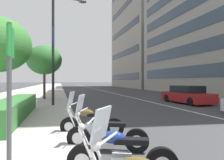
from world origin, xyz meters
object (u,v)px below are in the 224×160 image
motorcycle_far_end_row (120,156)px  parking_sign_by_curb (9,97)px  street_lamp_with_banners (58,38)px  street_tree_mid_sidewalk (44,60)px  car_approaching_light (187,95)px  motorcycle_second_in_row (90,123)px  motorcycle_under_tarp (105,134)px

motorcycle_far_end_row → parking_sign_by_curb: parking_sign_by_curb is taller
street_lamp_with_banners → street_tree_mid_sidewalk: 4.94m
car_approaching_light → street_tree_mid_sidewalk: bearing=62.9°
motorcycle_far_end_row → parking_sign_by_curb: (-0.68, 1.74, 1.22)m
motorcycle_far_end_row → street_tree_mid_sidewalk: bearing=-59.5°
car_approaching_light → street_lamp_with_banners: bearing=84.7°
parking_sign_by_curb → street_lamp_with_banners: bearing=-2.9°
parking_sign_by_curb → motorcycle_second_in_row: bearing=-24.8°
motorcycle_far_end_row → motorcycle_under_tarp: bearing=-70.5°
street_lamp_with_banners → street_tree_mid_sidewalk: bearing=15.1°
car_approaching_light → street_lamp_with_banners: 10.85m
street_tree_mid_sidewalk → street_lamp_with_banners: bearing=-164.9°
motorcycle_second_in_row → parking_sign_by_curb: bearing=86.6°
motorcycle_second_in_row → car_approaching_light: size_ratio=0.45×
motorcycle_far_end_row → motorcycle_second_in_row: 2.82m
motorcycle_second_in_row → parking_sign_by_curb: size_ratio=0.83×
motorcycle_second_in_row → car_approaching_light: motorcycle_second_in_row is taller
motorcycle_second_in_row → street_lamp_with_banners: street_lamp_with_banners is taller
motorcycle_far_end_row → street_tree_mid_sidewalk: (14.89, 2.45, 3.30)m
motorcycle_under_tarp → car_approaching_light: 12.15m
motorcycle_far_end_row → parking_sign_by_curb: 2.24m
motorcycle_far_end_row → motorcycle_under_tarp: (1.40, -0.04, 0.03)m
motorcycle_second_in_row → parking_sign_by_curb: parking_sign_by_curb is taller
motorcycle_under_tarp → motorcycle_second_in_row: bearing=-58.8°
motorcycle_far_end_row → street_lamp_with_banners: size_ratio=0.27×
motorcycle_under_tarp → car_approaching_light: (8.37, -8.81, 0.23)m
street_lamp_with_banners → motorcycle_far_end_row: bearing=-173.4°
motorcycle_under_tarp → parking_sign_by_curb: parking_sign_by_curb is taller
motorcycle_far_end_row → motorcycle_second_in_row: motorcycle_second_in_row is taller
motorcycle_under_tarp → street_lamp_with_banners: size_ratio=0.27×
motorcycle_under_tarp → street_lamp_with_banners: 9.91m
parking_sign_by_curb → street_tree_mid_sidewalk: 15.72m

